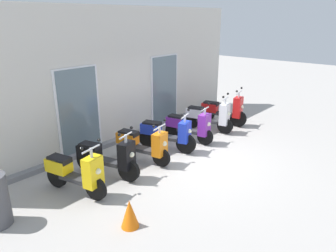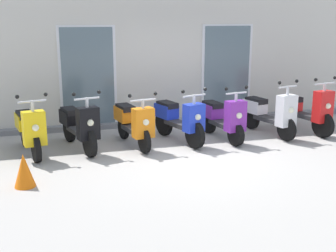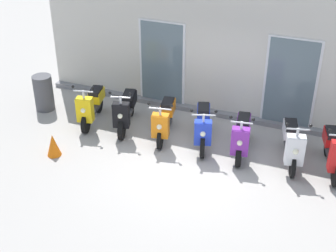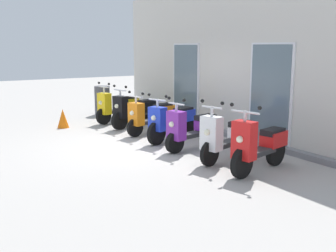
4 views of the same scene
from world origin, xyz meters
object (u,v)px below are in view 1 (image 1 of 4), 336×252
(scooter_orange, at_px, (143,144))
(scooter_white, at_px, (210,116))
(scooter_black, at_px, (107,157))
(traffic_cone, at_px, (130,214))
(scooter_yellow, at_px, (76,172))
(scooter_purple, at_px, (189,126))
(scooter_blue, at_px, (167,134))
(scooter_red, at_px, (224,110))

(scooter_orange, distance_m, scooter_white, 2.96)
(scooter_black, height_order, traffic_cone, scooter_black)
(scooter_yellow, height_order, traffic_cone, scooter_yellow)
(scooter_black, relative_size, traffic_cone, 3.15)
(scooter_orange, bearing_deg, traffic_cone, -139.96)
(scooter_orange, height_order, traffic_cone, scooter_orange)
(scooter_purple, bearing_deg, scooter_black, 177.98)
(scooter_blue, height_order, traffic_cone, scooter_blue)
(scooter_purple, height_order, scooter_white, scooter_white)
(scooter_black, distance_m, scooter_red, 4.88)
(scooter_blue, relative_size, scooter_white, 1.03)
(scooter_black, distance_m, scooter_blue, 1.99)
(scooter_red, bearing_deg, scooter_blue, -179.97)
(scooter_black, xyz_separation_m, scooter_orange, (1.05, -0.07, 0.01))
(scooter_blue, relative_size, scooter_red, 1.00)
(scooter_yellow, bearing_deg, scooter_purple, 0.06)
(scooter_white, bearing_deg, scooter_purple, -177.52)
(scooter_orange, xyz_separation_m, scooter_blue, (0.94, 0.04, -0.01))
(scooter_orange, height_order, scooter_white, scooter_white)
(scooter_purple, relative_size, scooter_red, 0.94)
(scooter_orange, relative_size, traffic_cone, 2.96)
(scooter_yellow, relative_size, scooter_blue, 0.95)
(scooter_yellow, distance_m, scooter_black, 0.90)
(scooter_purple, height_order, traffic_cone, scooter_purple)
(scooter_orange, height_order, scooter_blue, scooter_blue)
(scooter_yellow, distance_m, scooter_red, 5.78)
(scooter_black, relative_size, scooter_purple, 1.08)
(scooter_white, xyz_separation_m, traffic_cone, (-4.95, -1.69, -0.24))
(scooter_yellow, bearing_deg, scooter_orange, 1.03)
(scooter_yellow, bearing_deg, scooter_black, 6.77)
(scooter_white, height_order, scooter_red, scooter_red)
(scooter_orange, xyz_separation_m, traffic_cone, (-1.99, -1.67, -0.23))
(scooter_black, distance_m, scooter_purple, 2.92)
(scooter_orange, bearing_deg, scooter_blue, 2.25)
(scooter_purple, bearing_deg, scooter_white, 2.48)
(scooter_black, relative_size, scooter_orange, 1.07)
(scooter_white, xyz_separation_m, scooter_red, (0.87, 0.02, -0.01))
(scooter_black, xyz_separation_m, scooter_red, (4.88, -0.03, 0.02))
(scooter_red, bearing_deg, scooter_white, -178.57)
(scooter_blue, xyz_separation_m, traffic_cone, (-2.93, -1.71, -0.22))
(scooter_blue, bearing_deg, scooter_yellow, -178.57)
(scooter_orange, relative_size, scooter_white, 0.98)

